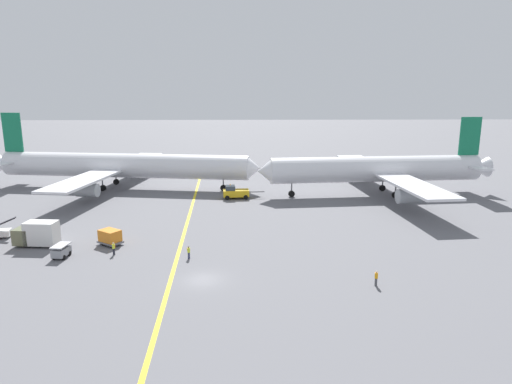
{
  "coord_description": "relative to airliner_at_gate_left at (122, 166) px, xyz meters",
  "views": [
    {
      "loc": [
        4.82,
        -47.9,
        20.96
      ],
      "look_at": [
        6.8,
        27.88,
        4.0
      ],
      "focal_mm": 31.46,
      "sensor_mm": 36.0,
      "label": 1
    }
  ],
  "objects": [
    {
      "name": "ground_plane",
      "position": [
        22.2,
        -50.62,
        -5.01
      ],
      "size": [
        600.0,
        600.0,
        0.0
      ],
      "primitive_type": "plane",
      "color": "slate"
    },
    {
      "name": "taxiway_stripe",
      "position": [
        18.1,
        -40.62,
        -5.0
      ],
      "size": [
        5.51,
        119.92,
        0.01
      ],
      "primitive_type": "cube",
      "rotation": [
        0.0,
        0.0,
        0.04
      ],
      "color": "yellow",
      "rests_on": "ground"
    },
    {
      "name": "airliner_at_gate_left",
      "position": [
        0.0,
        0.0,
        0.0
      ],
      "size": [
        60.67,
        50.06,
        16.46
      ],
      "color": "silver",
      "rests_on": "ground"
    },
    {
      "name": "airliner_being_pushed",
      "position": [
        54.44,
        -8.18,
        0.33
      ],
      "size": [
        49.1,
        49.34,
        15.95
      ],
      "color": "silver",
      "rests_on": "ground"
    },
    {
      "name": "pushback_tug",
      "position": [
        25.13,
        -10.63,
        -3.76
      ],
      "size": [
        8.42,
        3.2,
        2.95
      ],
      "color": "gold",
      "rests_on": "ground"
    },
    {
      "name": "gse_baggage_cart_trailing",
      "position": [
        3.25,
        -43.06,
        -4.14
      ],
      "size": [
        1.9,
        2.9,
        1.71
      ],
      "color": "gray",
      "rests_on": "ground"
    },
    {
      "name": "gse_container_dolly_flat",
      "position": [
        8.15,
        -38.25,
        -3.83
      ],
      "size": [
        3.88,
        3.65,
        2.15
      ],
      "color": "slate",
      "rests_on": "ground"
    },
    {
      "name": "gse_catering_truck_tall",
      "position": [
        -1.81,
        -38.46,
        -3.25
      ],
      "size": [
        6.02,
        2.88,
        3.5
      ],
      "color": "#666B4C",
      "rests_on": "ground"
    },
    {
      "name": "ground_crew_marshaller_foreground",
      "position": [
        19.79,
        -43.88,
        -4.14
      ],
      "size": [
        0.44,
        0.4,
        1.66
      ],
      "color": "#2D3351",
      "rests_on": "ground"
    },
    {
      "name": "ground_crew_ramp_agent_by_cones",
      "position": [
        41.49,
        -52.74,
        -4.1
      ],
      "size": [
        0.36,
        0.36,
        1.73
      ],
      "color": "#4C4C51",
      "rests_on": "ground"
    },
    {
      "name": "ground_crew_wing_walker_right",
      "position": [
        9.77,
        -42.29,
        -4.11
      ],
      "size": [
        0.46,
        0.36,
        1.71
      ],
      "color": "black",
      "rests_on": "ground"
    }
  ]
}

